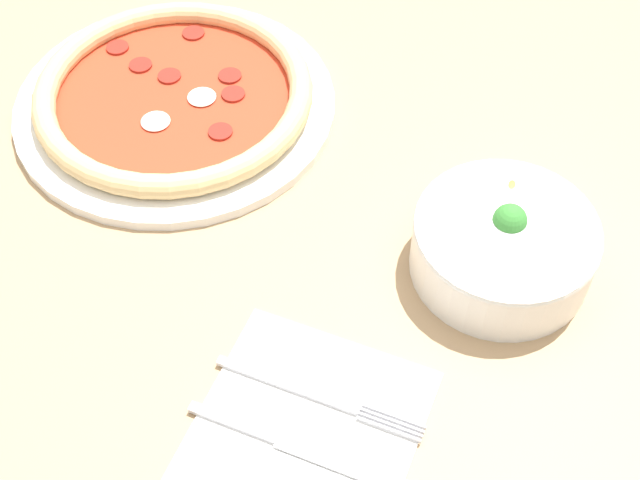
# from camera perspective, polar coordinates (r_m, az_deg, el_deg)

# --- Properties ---
(dining_table) EXTENTS (1.31, 0.99, 0.77)m
(dining_table) POSITION_cam_1_polar(r_m,az_deg,el_deg) (1.00, -0.46, -0.26)
(dining_table) COLOR tan
(dining_table) RESTS_ON ground_plane
(pizza) EXTENTS (0.35, 0.35, 0.04)m
(pizza) POSITION_cam_1_polar(r_m,az_deg,el_deg) (1.01, -9.30, 9.01)
(pizza) COLOR white
(pizza) RESTS_ON dining_table
(bowl) EXTENTS (0.17, 0.17, 0.08)m
(bowl) POSITION_cam_1_polar(r_m,az_deg,el_deg) (0.85, 11.72, -0.24)
(bowl) COLOR white
(bowl) RESTS_ON dining_table
(napkin) EXTENTS (0.19, 0.19, 0.00)m
(napkin) POSITION_cam_1_polar(r_m,az_deg,el_deg) (0.77, -0.79, -11.83)
(napkin) COLOR white
(napkin) RESTS_ON dining_table
(fork) EXTENTS (0.03, 0.19, 0.00)m
(fork) POSITION_cam_1_polar(r_m,az_deg,el_deg) (0.77, -0.28, -9.93)
(fork) COLOR silver
(fork) RESTS_ON napkin
(knife) EXTENTS (0.03, 0.20, 0.01)m
(knife) POSITION_cam_1_polar(r_m,az_deg,el_deg) (0.75, -1.98, -12.94)
(knife) COLOR silver
(knife) RESTS_ON napkin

